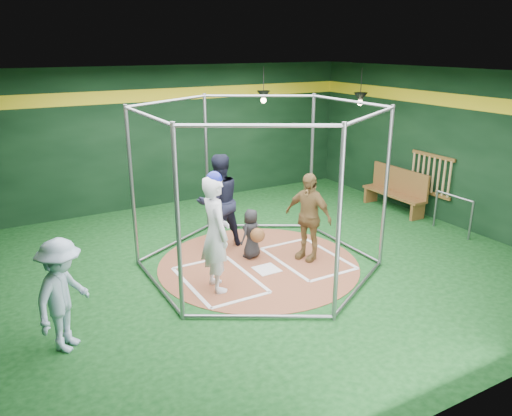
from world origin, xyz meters
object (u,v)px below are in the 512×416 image
umpire (219,201)px  dugout_bench (396,189)px  batter_figure (216,232)px  visitor_leopard (308,217)px

umpire → dugout_bench: umpire is taller
umpire → dugout_bench: size_ratio=1.06×
batter_figure → visitor_leopard: (2.06, 0.27, -0.16)m
umpire → dugout_bench: (4.89, -0.02, -0.43)m
batter_figure → umpire: 1.87m
visitor_leopard → umpire: umpire is taller
batter_figure → visitor_leopard: batter_figure is taller
visitor_leopard → umpire: (-1.21, 1.40, 0.11)m
batter_figure → dugout_bench: (5.74, 1.65, -0.48)m
batter_figure → dugout_bench: batter_figure is taller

